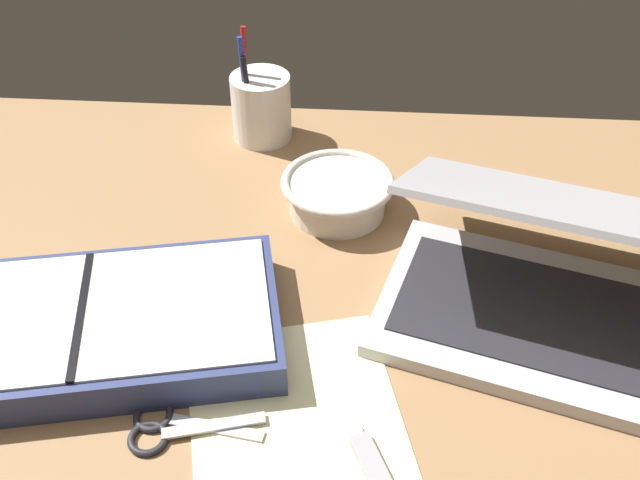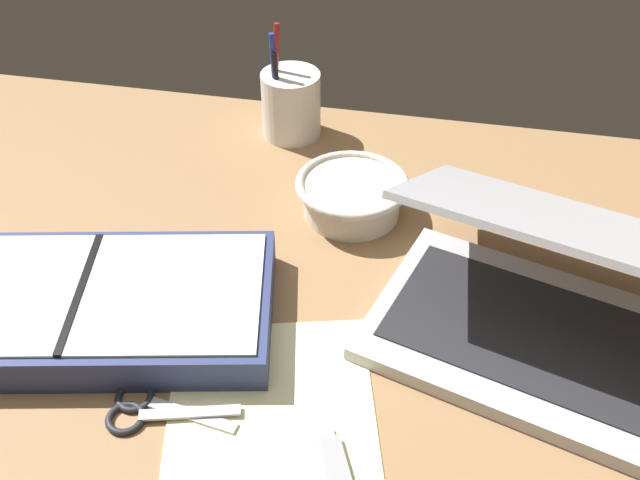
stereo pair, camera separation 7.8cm
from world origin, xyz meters
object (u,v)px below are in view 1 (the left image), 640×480
laptop (534,277)px  bowl (337,193)px  planner (86,328)px  scissors (167,427)px  pen_cup (261,107)px

laptop → bowl: 27.69cm
bowl → planner: bowl is taller
laptop → bowl: size_ratio=2.58×
laptop → scissors: 41.30cm
bowl → planner: 35.45cm
scissors → pen_cup: bearing=84.2°
bowl → scissors: bearing=-112.2°
laptop → planner: 48.18cm
laptop → planner: (-47.37, -8.43, -2.59)cm
pen_cup → laptop: bearing=-44.7°
laptop → pen_cup: laptop is taller
planner → scissors: (10.82, -10.27, -1.92)cm
laptop → planner: size_ratio=0.86×
laptop → pen_cup: (-34.39, 34.06, 0.19)cm
bowl → scissors: (-14.39, -35.19, -2.55)cm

